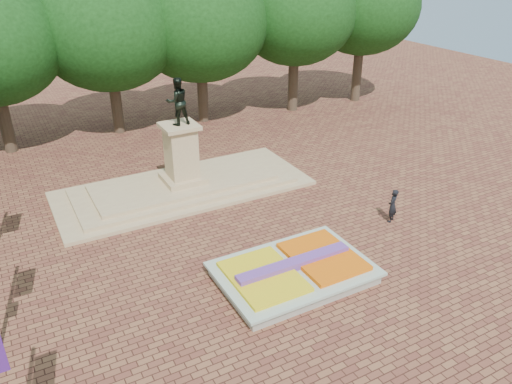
% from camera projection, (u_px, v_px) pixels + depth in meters
% --- Properties ---
extents(ground, '(90.00, 90.00, 0.00)m').
position_uv_depth(ground, '(250.00, 261.00, 21.99)').
color(ground, brown).
rests_on(ground, ground).
extents(flower_bed, '(6.30, 4.30, 0.91)m').
position_uv_depth(flower_bed, '(294.00, 271.00, 20.69)').
color(flower_bed, gray).
rests_on(flower_bed, ground).
extents(monument, '(14.00, 6.00, 6.40)m').
position_uv_depth(monument, '(183.00, 176.00, 27.86)').
color(monument, tan).
rests_on(monument, ground).
extents(tree_row_back, '(44.80, 8.80, 10.43)m').
position_uv_depth(tree_row_back, '(156.00, 38.00, 34.08)').
color(tree_row_back, '#35281D').
rests_on(tree_row_back, ground).
extents(pedestrian, '(0.76, 0.68, 1.76)m').
position_uv_depth(pedestrian, '(392.00, 206.00, 24.73)').
color(pedestrian, black).
rests_on(pedestrian, ground).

